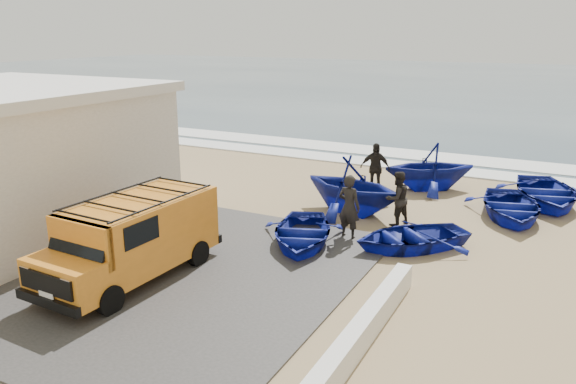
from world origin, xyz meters
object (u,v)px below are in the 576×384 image
at_px(boat_near_left, 302,233).
at_px(parapet, 361,333).
at_px(boat_far_left, 430,166).
at_px(boat_far_right, 546,192).
at_px(van, 133,236).
at_px(fisherman_middle, 397,198).
at_px(fisherman_front, 349,207).
at_px(boat_mid_right, 511,207).
at_px(fisherman_back, 375,168).
at_px(boat_mid_left, 352,185).
at_px(boat_near_right, 410,237).

bearing_deg(boat_near_left, parapet, -72.33).
xyz_separation_m(boat_far_left, boat_far_right, (4.09, -0.02, -0.48)).
bearing_deg(boat_far_right, boat_far_left, 163.92).
relative_size(van, fisherman_middle, 2.82).
bearing_deg(boat_near_left, fisherman_front, 27.92).
xyz_separation_m(van, fisherman_middle, (4.55, 6.76, -0.24)).
xyz_separation_m(boat_mid_right, boat_far_right, (0.91, 2.16, 0.04)).
distance_m(boat_near_left, fisherman_front, 1.61).
relative_size(boat_mid_right, fisherman_back, 1.98).
height_order(fisherman_front, fisherman_middle, fisherman_front).
relative_size(van, boat_near_left, 1.41).
distance_m(boat_far_right, fisherman_back, 5.98).
bearing_deg(boat_near_left, van, -145.01).
bearing_deg(van, boat_mid_right, 52.41).
relative_size(parapet, fisherman_middle, 3.49).
bearing_deg(fisherman_back, fisherman_front, -87.97).
height_order(parapet, boat_mid_left, boat_mid_left).
xyz_separation_m(boat_near_right, fisherman_middle, (-0.92, 1.75, 0.51)).
distance_m(boat_mid_right, fisherman_front, 5.77).
relative_size(parapet, boat_far_right, 1.45).
height_order(boat_mid_left, boat_far_left, boat_mid_left).
bearing_deg(parapet, boat_mid_left, 112.20).
bearing_deg(van, fisherman_back, 76.95).
xyz_separation_m(boat_near_left, boat_near_right, (2.82, 1.15, -0.01)).
xyz_separation_m(boat_near_left, fisherman_middle, (1.89, 2.90, 0.50)).
bearing_deg(van, boat_far_left, 70.87).
relative_size(boat_far_left, fisherman_back, 1.82).
bearing_deg(boat_mid_left, boat_mid_right, -54.19).
height_order(boat_mid_right, boat_far_left, boat_far_left).
xyz_separation_m(parapet, boat_mid_right, (1.65, 9.49, 0.11)).
distance_m(boat_near_right, fisherman_middle, 2.04).
bearing_deg(fisherman_front, boat_far_right, -116.92).
distance_m(boat_near_left, fisherman_back, 6.08).
distance_m(parapet, fisherman_back, 10.83).
xyz_separation_m(parapet, fisherman_middle, (-1.45, 7.16, 0.58)).
relative_size(van, boat_near_right, 1.45).
bearing_deg(parapet, van, 176.20).
relative_size(fisherman_front, fisherman_back, 1.01).
distance_m(parapet, fisherman_middle, 7.32).
distance_m(parapet, boat_near_left, 5.41).
relative_size(boat_mid_right, boat_far_right, 0.91).
bearing_deg(fisherman_middle, boat_far_right, 173.69).
bearing_deg(fisherman_back, parapet, -80.74).
bearing_deg(boat_mid_right, van, -145.21).
bearing_deg(boat_far_left, boat_mid_left, -55.42).
bearing_deg(fisherman_middle, boat_near_right, 63.22).
relative_size(boat_far_left, boat_far_right, 0.83).
bearing_deg(parapet, boat_near_left, 128.13).
relative_size(boat_near_right, boat_far_right, 0.81).
bearing_deg(boat_near_right, van, -92.51).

